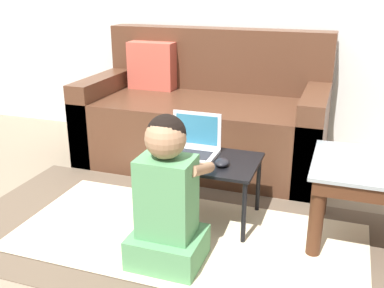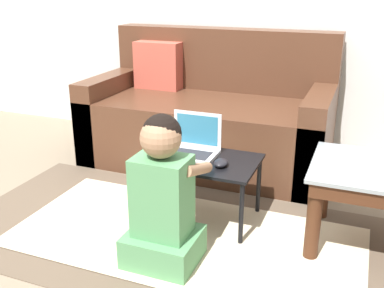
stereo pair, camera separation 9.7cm
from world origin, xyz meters
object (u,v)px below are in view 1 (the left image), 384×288
at_px(laptop, 192,148).
at_px(laptop_desk, 201,165).
at_px(couch, 205,117).
at_px(person_seated, 167,199).
at_px(computer_mouse, 222,162).

bearing_deg(laptop, laptop_desk, -33.29).
height_order(couch, person_seated, couch).
bearing_deg(computer_mouse, couch, 112.80).
relative_size(laptop_desk, person_seated, 0.84).
bearing_deg(computer_mouse, person_seated, -110.46).
distance_m(laptop_desk, computer_mouse, 0.16).
relative_size(couch, person_seated, 2.34).
height_order(couch, laptop_desk, couch).
relative_size(computer_mouse, person_seated, 0.14).
distance_m(couch, person_seated, 1.36).
height_order(couch, laptop, couch).
distance_m(laptop, person_seated, 0.51).
bearing_deg(computer_mouse, laptop_desk, 156.81).
height_order(laptop_desk, computer_mouse, computer_mouse).
xyz_separation_m(laptop_desk, laptop, (-0.07, 0.04, 0.08)).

